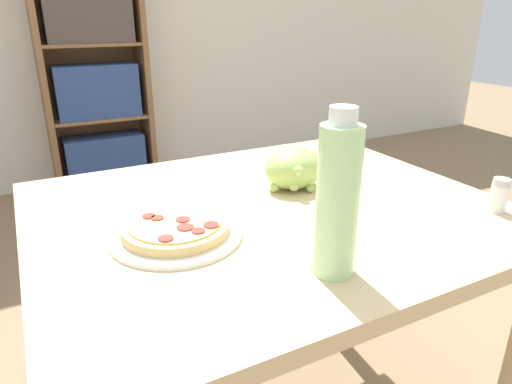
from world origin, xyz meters
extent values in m
cube|color=#D1B27F|center=(0.10, 0.08, 0.72)|extent=(1.04, 0.88, 0.03)
cylinder|color=#D1B27F|center=(-0.37, 0.46, 0.35)|extent=(0.06, 0.06, 0.71)
cylinder|color=#D1B27F|center=(0.56, 0.46, 0.35)|extent=(0.06, 0.06, 0.71)
cylinder|color=white|center=(-0.14, 0.03, 0.75)|extent=(0.26, 0.26, 0.01)
cylinder|color=#DBB26B|center=(-0.14, 0.03, 0.76)|extent=(0.21, 0.21, 0.02)
cylinder|color=#EACC7A|center=(-0.14, 0.03, 0.77)|extent=(0.18, 0.18, 0.00)
cylinder|color=#A83328|center=(-0.18, -0.03, 0.78)|extent=(0.03, 0.03, 0.00)
cylinder|color=#A83328|center=(-0.12, -0.03, 0.78)|extent=(0.03, 0.03, 0.00)
cylinder|color=#A83328|center=(-0.18, 0.08, 0.78)|extent=(0.03, 0.03, 0.00)
cylinder|color=#A83328|center=(-0.13, 0.03, 0.78)|extent=(0.03, 0.03, 0.00)
cylinder|color=#A83328|center=(-0.09, -0.02, 0.78)|extent=(0.03, 0.03, 0.00)
cylinder|color=#A83328|center=(-0.17, 0.06, 0.78)|extent=(0.03, 0.03, 0.00)
cylinder|color=#A83328|center=(-0.14, -0.01, 0.78)|extent=(0.03, 0.03, 0.00)
ellipsoid|color=#A8CC66|center=(0.21, 0.15, 0.79)|extent=(0.15, 0.12, 0.11)
sphere|color=#A8CC66|center=(0.20, 0.19, 0.78)|extent=(0.02, 0.02, 0.02)
sphere|color=#A8CC66|center=(0.23, 0.11, 0.77)|extent=(0.02, 0.02, 0.02)
sphere|color=#A8CC66|center=(0.23, 0.11, 0.75)|extent=(0.02, 0.02, 0.02)
sphere|color=#A8CC66|center=(0.18, 0.10, 0.81)|extent=(0.02, 0.02, 0.02)
sphere|color=#A8CC66|center=(0.19, 0.11, 0.76)|extent=(0.03, 0.03, 0.03)
sphere|color=#A8CC66|center=(0.21, 0.17, 0.78)|extent=(0.02, 0.02, 0.02)
sphere|color=#A8CC66|center=(0.15, 0.14, 0.78)|extent=(0.02, 0.02, 0.02)
sphere|color=#A8CC66|center=(0.18, 0.17, 0.77)|extent=(0.02, 0.02, 0.02)
sphere|color=#A8CC66|center=(0.26, 0.14, 0.80)|extent=(0.03, 0.03, 0.03)
sphere|color=#A8CC66|center=(0.15, 0.15, 0.76)|extent=(0.02, 0.02, 0.02)
cylinder|color=#B7EAA3|center=(0.05, -0.22, 0.87)|extent=(0.07, 0.07, 0.26)
cylinder|color=white|center=(0.05, -0.22, 1.01)|extent=(0.04, 0.04, 0.03)
cylinder|color=white|center=(0.54, -0.18, 0.77)|extent=(0.04, 0.04, 0.06)
cylinder|color=#B7B7BC|center=(0.54, -0.18, 0.81)|extent=(0.04, 0.04, 0.02)
cube|color=brown|center=(-0.21, 2.45, 0.73)|extent=(0.04, 0.30, 1.47)
cube|color=brown|center=(0.42, 2.45, 0.73)|extent=(0.04, 0.30, 1.47)
cube|color=brown|center=(0.10, 2.59, 0.73)|extent=(0.67, 0.01, 1.47)
cube|color=brown|center=(0.10, 2.45, 0.02)|extent=(0.60, 0.28, 0.02)
cube|color=navy|center=(0.10, 2.43, 0.20)|extent=(0.52, 0.21, 0.34)
cube|color=brown|center=(0.10, 2.45, 0.50)|extent=(0.60, 0.28, 0.02)
cube|color=navy|center=(0.10, 2.43, 0.68)|extent=(0.52, 0.21, 0.34)
cube|color=brown|center=(0.10, 2.45, 0.97)|extent=(0.60, 0.28, 0.02)
cube|color=#4C423D|center=(0.10, 2.43, 1.15)|extent=(0.52, 0.21, 0.34)
camera|label=1|loc=(-0.38, -0.76, 1.16)|focal=32.00mm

